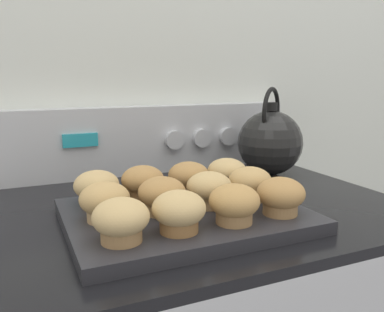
% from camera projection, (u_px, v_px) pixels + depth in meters
% --- Properties ---
extents(wall_back, '(8.00, 0.05, 2.40)m').
position_uv_depth(wall_back, '(140.00, 68.00, 1.06)').
color(wall_back, silver).
rests_on(wall_back, ground_plane).
extents(control_panel, '(0.78, 0.07, 0.17)m').
position_uv_depth(control_panel, '(149.00, 139.00, 1.04)').
color(control_panel, '#B7BABF').
rests_on(control_panel, stove_range).
extents(muffin_pan, '(0.39, 0.31, 0.02)m').
position_uv_depth(muffin_pan, '(184.00, 216.00, 0.70)').
color(muffin_pan, '#28282D').
rests_on(muffin_pan, stove_range).
extents(muffin_r0_c0, '(0.08, 0.08, 0.06)m').
position_uv_depth(muffin_r0_c0, '(121.00, 220.00, 0.55)').
color(muffin_r0_c0, '#A37A4C').
rests_on(muffin_r0_c0, muffin_pan).
extents(muffin_r0_c1, '(0.08, 0.08, 0.06)m').
position_uv_depth(muffin_r0_c1, '(179.00, 211.00, 0.59)').
color(muffin_r0_c1, olive).
rests_on(muffin_r0_c1, muffin_pan).
extents(muffin_r0_c2, '(0.08, 0.08, 0.06)m').
position_uv_depth(muffin_r0_c2, '(234.00, 204.00, 0.63)').
color(muffin_r0_c2, '#A37A4C').
rests_on(muffin_r0_c2, muffin_pan).
extents(muffin_r0_c3, '(0.08, 0.08, 0.06)m').
position_uv_depth(muffin_r0_c3, '(281.00, 196.00, 0.67)').
color(muffin_r0_c3, '#A37A4C').
rests_on(muffin_r0_c3, muffin_pan).
extents(muffin_r1_c0, '(0.08, 0.08, 0.06)m').
position_uv_depth(muffin_r1_c0, '(105.00, 201.00, 0.64)').
color(muffin_r1_c0, tan).
rests_on(muffin_r1_c0, muffin_pan).
extents(muffin_r1_c1, '(0.08, 0.08, 0.06)m').
position_uv_depth(muffin_r1_c1, '(162.00, 195.00, 0.67)').
color(muffin_r1_c1, tan).
rests_on(muffin_r1_c1, muffin_pan).
extents(muffin_r1_c2, '(0.08, 0.08, 0.06)m').
position_uv_depth(muffin_r1_c2, '(209.00, 189.00, 0.70)').
color(muffin_r1_c2, tan).
rests_on(muffin_r1_c2, muffin_pan).
extents(muffin_r1_c3, '(0.08, 0.08, 0.06)m').
position_uv_depth(muffin_r1_c3, '(250.00, 183.00, 0.74)').
color(muffin_r1_c3, '#A37A4C').
rests_on(muffin_r1_c3, muffin_pan).
extents(muffin_r2_c0, '(0.08, 0.08, 0.06)m').
position_uv_depth(muffin_r2_c0, '(97.00, 188.00, 0.71)').
color(muffin_r2_c0, tan).
rests_on(muffin_r2_c0, muffin_pan).
extents(muffin_r2_c1, '(0.08, 0.08, 0.06)m').
position_uv_depth(muffin_r2_c1, '(143.00, 182.00, 0.75)').
color(muffin_r2_c1, olive).
rests_on(muffin_r2_c1, muffin_pan).
extents(muffin_r2_c2, '(0.08, 0.08, 0.06)m').
position_uv_depth(muffin_r2_c2, '(189.00, 177.00, 0.78)').
color(muffin_r2_c2, tan).
rests_on(muffin_r2_c2, muffin_pan).
extents(muffin_r2_c3, '(0.08, 0.08, 0.06)m').
position_uv_depth(muffin_r2_c3, '(227.00, 173.00, 0.82)').
color(muffin_r2_c3, tan).
rests_on(muffin_r2_c3, muffin_pan).
extents(tea_kettle, '(0.18, 0.17, 0.22)m').
position_uv_depth(tea_kettle, '(270.00, 141.00, 1.02)').
color(tea_kettle, black).
rests_on(tea_kettle, stove_range).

